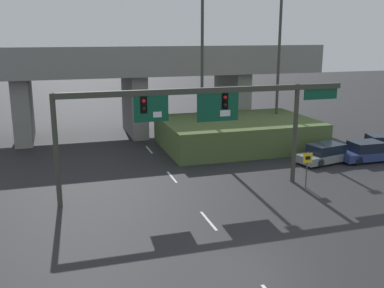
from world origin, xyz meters
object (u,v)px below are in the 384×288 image
speed_limit_sign (307,165)px  parked_sedan_near_right (327,154)px  highway_light_pole_far (279,64)px  parked_sedan_mid_right (367,152)px  signal_gantry (202,108)px  highway_light_pole_near (202,52)px

speed_limit_sign → parked_sedan_near_right: size_ratio=0.45×
highway_light_pole_far → parked_sedan_mid_right: highway_light_pole_far is taller
signal_gantry → parked_sedan_near_right: 11.90m
highway_light_pole_far → parked_sedan_near_right: 9.82m
parked_sedan_near_right → speed_limit_sign: bearing=-146.1°
highway_light_pole_far → parked_sedan_near_right: bearing=-89.2°
parked_sedan_near_right → highway_light_pole_near: bearing=122.5°
signal_gantry → parked_sedan_near_right: size_ratio=3.42×
signal_gantry → parked_sedan_near_right: signal_gantry is taller
parked_sedan_mid_right → highway_light_pole_far: bearing=110.8°
speed_limit_sign → highway_light_pole_far: size_ratio=0.18×
parked_sedan_near_right → parked_sedan_mid_right: 3.05m
highway_light_pole_far → parked_sedan_mid_right: size_ratio=2.85×
signal_gantry → parked_sedan_mid_right: signal_gantry is taller
highway_light_pole_far → speed_limit_sign: bearing=-109.0°
signal_gantry → highway_light_pole_far: size_ratio=1.39×
signal_gantry → parked_sedan_mid_right: bearing=11.1°
speed_limit_sign → highway_light_pole_far: (4.24, 12.29, 5.08)m
highway_light_pole_far → parked_sedan_near_right: highway_light_pole_far is taller
highway_light_pole_near → parked_sedan_near_right: 12.41m
highway_light_pole_far → parked_sedan_mid_right: bearing=-69.6°
highway_light_pole_near → highway_light_pole_far: highway_light_pole_near is taller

